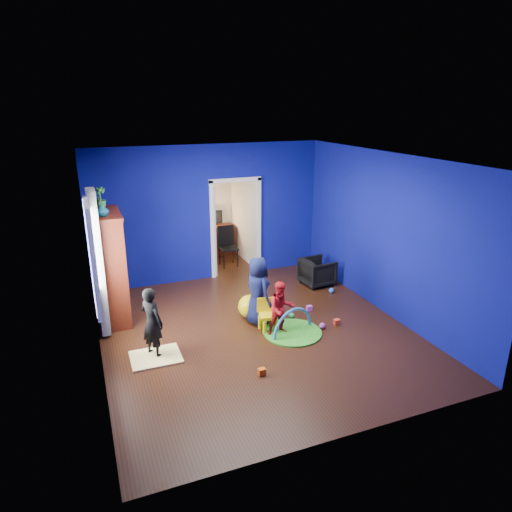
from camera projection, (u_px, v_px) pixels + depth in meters
name	position (u px, v px, depth m)	size (l,w,h in m)	color
floor	(256.00, 332.00, 7.74)	(5.00, 5.50, 0.01)	black
ceiling	(256.00, 159.00, 6.81)	(5.00, 5.50, 0.01)	white
wall_back	(209.00, 214.00, 9.70)	(5.00, 0.02, 2.90)	navy
wall_front	(351.00, 326.00, 4.85)	(5.00, 0.02, 2.90)	navy
wall_left	(91.00, 271.00, 6.40)	(0.02, 5.50, 2.90)	navy
wall_right	(386.00, 235.00, 8.14)	(0.02, 5.50, 2.90)	navy
alcove	(223.00, 212.00, 10.74)	(1.00, 1.75, 2.50)	silver
armchair	(317.00, 272.00, 9.67)	(0.62, 0.63, 0.58)	black
child_black	(152.00, 322.00, 6.87)	(0.41, 0.27, 1.12)	black
child_navy	(258.00, 291.00, 7.88)	(0.59, 0.39, 1.22)	#0F1037
toddler_red	(281.00, 308.00, 7.54)	(0.45, 0.35, 0.93)	red
vase	(102.00, 210.00, 7.30)	(0.20, 0.20, 0.21)	#0C4E63
potted_plant	(100.00, 198.00, 7.73)	(0.22, 0.22, 0.39)	#308538
tv_armoire	(108.00, 267.00, 7.92)	(0.58, 1.14, 1.96)	#41130A
crt_tv	(110.00, 265.00, 7.92)	(0.46, 0.70, 0.54)	silver
yellow_blanket	(156.00, 357.00, 6.95)	(0.75, 0.60, 0.03)	#F2E07A
hopper_ball	(250.00, 306.00, 8.21)	(0.43, 0.43, 0.43)	yellow
kid_chair	(268.00, 317.00, 7.73)	(0.28, 0.28, 0.50)	yellow
play_mat	(292.00, 332.00, 7.70)	(0.99, 0.99, 0.03)	#489E23
toy_arch	(292.00, 332.00, 7.70)	(0.88, 0.88, 0.05)	#3F8CD8
window_left	(90.00, 257.00, 6.68)	(0.03, 0.95, 1.55)	white
curtain	(98.00, 264.00, 7.30)	(0.14, 0.42, 2.40)	slate
doorway	(236.00, 229.00, 10.03)	(1.16, 0.10, 2.10)	white
study_desk	(217.00, 240.00, 11.58)	(0.88, 0.44, 0.75)	#3D140A
desk_monitor	(215.00, 217.00, 11.50)	(0.40, 0.05, 0.32)	black
desk_lamp	(204.00, 219.00, 11.36)	(0.14, 0.14, 0.14)	#FFD88C
folding_chair	(228.00, 248.00, 10.71)	(0.40, 0.40, 0.92)	black
book_shelf	(213.00, 175.00, 11.15)	(0.88, 0.24, 0.04)	white
toy_0	(337.00, 322.00, 7.98)	(0.10, 0.08, 0.10)	#F74D29
toy_1	(332.00, 290.00, 9.31)	(0.11, 0.11, 0.11)	blue
toy_2	(262.00, 372.00, 6.52)	(0.10, 0.08, 0.10)	#E1510B
toy_3	(291.00, 315.00, 8.22)	(0.11, 0.11, 0.11)	green
toy_4	(309.00, 308.00, 8.52)	(0.10, 0.08, 0.10)	#D34FC5
toy_5	(322.00, 326.00, 7.85)	(0.11, 0.11, 0.11)	#C64AA9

